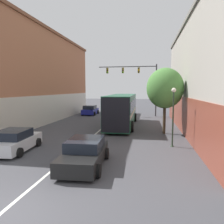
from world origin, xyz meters
TOP-DOWN VIEW (x-y plane):
  - lane_center_line at (0.00, 15.02)m, footprint 0.14×42.03m
  - building_left_brick at (-10.83, 19.31)m, footprint 9.07×24.94m
  - bus at (1.73, 17.09)m, footprint 2.90×10.57m
  - hatchback_foreground at (1.36, 4.76)m, footprint 2.26×4.28m
  - parked_car_left_near at (-3.70, 6.59)m, footprint 2.30×4.06m
  - parked_car_left_mid at (-4.23, 26.26)m, footprint 2.15×3.97m
  - traffic_signal_gantry at (2.85, 26.02)m, footprint 8.33×0.36m
  - street_lamp at (6.11, 9.36)m, footprint 0.30×0.30m
  - street_tree_near at (5.85, 13.71)m, footprint 3.14×2.82m

SIDE VIEW (x-z plane):
  - lane_center_line at x=0.00m, z-range 0.00..0.01m
  - parked_car_left_near at x=-3.70m, z-range -0.04..1.33m
  - hatchback_foreground at x=1.36m, z-range -0.03..1.33m
  - parked_car_left_mid at x=-4.23m, z-range -0.04..1.37m
  - bus at x=1.73m, z-range 0.20..3.46m
  - street_lamp at x=6.11m, z-range 0.27..4.22m
  - street_tree_near at x=5.85m, z-range 1.09..6.76m
  - building_left_brick at x=-10.83m, z-range 0.12..10.72m
  - traffic_signal_gantry at x=2.85m, z-range 1.77..9.11m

